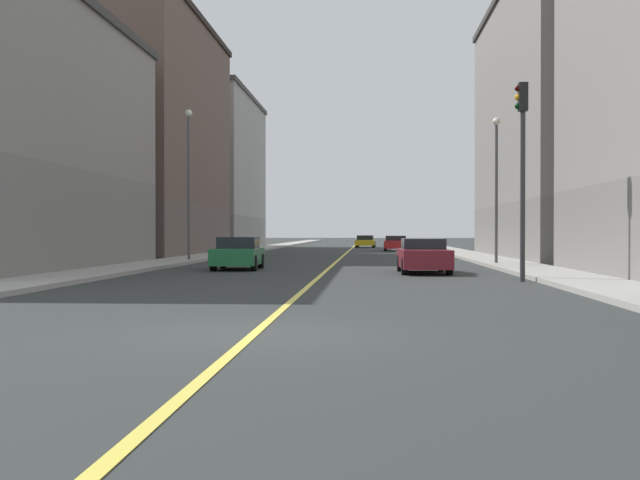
% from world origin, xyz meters
% --- Properties ---
extents(ground_plane, '(400.00, 400.00, 0.00)m').
position_xyz_m(ground_plane, '(0.00, 0.00, 0.00)').
color(ground_plane, '#2E3131').
rests_on(ground_plane, ground).
extents(sidewalk_left, '(2.51, 168.00, 0.15)m').
position_xyz_m(sidewalk_left, '(8.27, 49.00, 0.07)').
color(sidewalk_left, '#9E9B93').
rests_on(sidewalk_left, ground).
extents(sidewalk_right, '(2.51, 168.00, 0.15)m').
position_xyz_m(sidewalk_right, '(-8.27, 49.00, 0.07)').
color(sidewalk_right, '#9E9B93').
rests_on(sidewalk_right, ground).
extents(lane_center_stripe, '(0.16, 154.00, 0.01)m').
position_xyz_m(lane_center_stripe, '(0.00, 49.00, 0.01)').
color(lane_center_stripe, '#E5D14C').
rests_on(lane_center_stripe, ground).
extents(building_left_mid, '(12.21, 23.21, 16.05)m').
position_xyz_m(building_left_mid, '(15.49, 36.06, 8.03)').
color(building_left_mid, slate).
rests_on(building_left_mid, ground).
extents(building_right_midblock, '(12.21, 20.71, 16.06)m').
position_xyz_m(building_right_midblock, '(-15.49, 41.09, 8.04)').
color(building_right_midblock, brown).
rests_on(building_right_midblock, ground).
extents(building_right_distant, '(12.21, 20.25, 14.61)m').
position_xyz_m(building_right_distant, '(-15.49, 63.19, 7.32)').
color(building_right_distant, gray).
rests_on(building_right_distant, ground).
extents(traffic_light_left_near, '(0.40, 0.32, 6.31)m').
position_xyz_m(traffic_light_left_near, '(6.60, 13.39, 4.06)').
color(traffic_light_left_near, '#2D2D2D').
rests_on(traffic_light_left_near, ground).
extents(street_lamp_left_near, '(0.36, 0.36, 6.73)m').
position_xyz_m(street_lamp_left_near, '(7.62, 25.07, 4.26)').
color(street_lamp_left_near, '#4C4C51').
rests_on(street_lamp_left_near, ground).
extents(street_lamp_right_near, '(0.36, 0.36, 7.78)m').
position_xyz_m(street_lamp_right_near, '(-7.62, 28.50, 4.81)').
color(street_lamp_right_near, '#4C4C51').
rests_on(street_lamp_right_near, ground).
extents(car_yellow, '(2.08, 4.48, 1.24)m').
position_xyz_m(car_yellow, '(1.29, 68.81, 0.61)').
color(car_yellow, gold).
rests_on(car_yellow, ground).
extents(car_red, '(2.05, 4.04, 1.26)m').
position_xyz_m(car_red, '(3.91, 54.60, 0.64)').
color(car_red, red).
rests_on(car_red, ground).
extents(car_green, '(1.93, 3.98, 1.37)m').
position_xyz_m(car_green, '(-3.77, 20.90, 0.66)').
color(car_green, '#1E6B38').
rests_on(car_green, ground).
extents(car_maroon, '(1.93, 4.41, 1.32)m').
position_xyz_m(car_maroon, '(3.83, 18.48, 0.65)').
color(car_maroon, maroon).
rests_on(car_maroon, ground).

